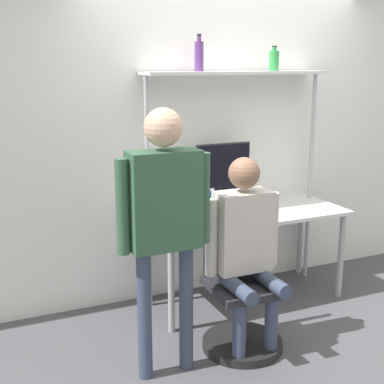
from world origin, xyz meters
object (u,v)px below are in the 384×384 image
monitor (223,173)px  person_seated (245,240)px  laptop (199,214)px  office_chair (240,307)px  bottle_green (274,60)px  person_standing (164,209)px  bottle_purple (199,56)px  cell_phone (229,219)px

monitor → person_seated: 0.97m
laptop → office_chair: size_ratio=0.34×
office_chair → person_seated: person_seated is taller
monitor → person_seated: person_seated is taller
laptop → bottle_green: 1.43m
person_standing → bottle_purple: (0.67, 0.96, 0.91)m
bottle_green → monitor: bearing=-177.2°
monitor → bottle_purple: 0.96m
laptop → person_seated: (0.06, -0.61, -0.03)m
monitor → laptop: monitor is taller
person_standing → bottle_purple: bearing=55.4°
cell_phone → office_chair: (-0.18, -0.53, -0.48)m
monitor → bottle_green: (0.47, 0.02, 0.91)m
cell_phone → bottle_green: 1.37m
bottle_purple → monitor: bearing=-6.0°
cell_phone → office_chair: size_ratio=0.16×
monitor → office_chair: bearing=-108.6°
cell_phone → bottle_purple: bearing=108.4°
laptop → monitor: bearing=38.9°
person_seated → bottle_green: bearing=50.6°
cell_phone → office_chair: office_chair is taller
bottle_purple → bottle_green: size_ratio=1.40×
office_chair → bottle_green: size_ratio=4.68×
cell_phone → bottle_green: bearing=29.9°
bottle_purple → laptop: bearing=-113.3°
monitor → person_seated: bearing=-107.7°
cell_phone → bottle_green: size_ratio=0.75×
person_seated → bottle_green: bottle_green is taller
person_standing → laptop: bearing=51.1°
monitor → bottle_purple: bearing=174.0°
bottle_purple → bottle_green: bottle_purple is taller
cell_phone → person_seated: size_ratio=0.11×
cell_phone → bottle_purple: bottle_purple is taller
cell_phone → monitor: bearing=71.2°
monitor → laptop: 0.50m
person_seated → person_standing: size_ratio=0.80×
bottle_purple → bottle_green: bearing=0.0°
laptop → person_standing: size_ratio=0.19×
laptop → person_standing: 0.90m
monitor → person_standing: 1.29m
office_chair → bottle_green: bearing=49.0°
bottle_purple → bottle_green: (0.68, 0.00, -0.03)m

